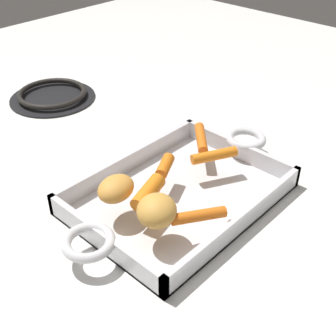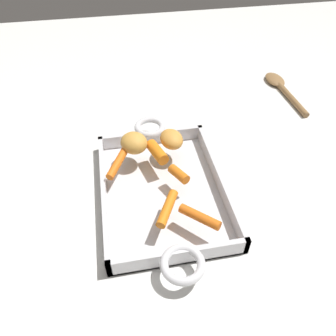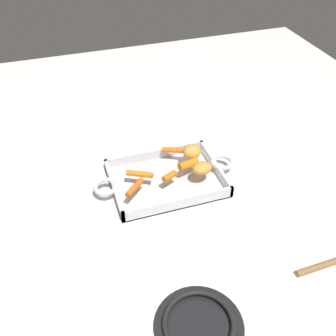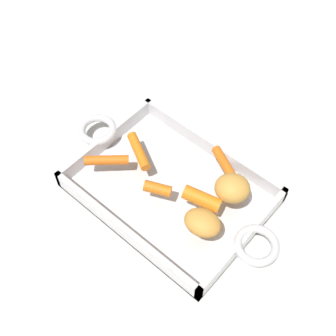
{
  "view_description": "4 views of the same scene",
  "coord_description": "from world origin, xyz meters",
  "px_view_note": "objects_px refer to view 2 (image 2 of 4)",
  "views": [
    {
      "loc": [
        0.38,
        0.33,
        0.4
      ],
      "look_at": [
        0.01,
        -0.01,
        0.05
      ],
      "focal_mm": 47.1,
      "sensor_mm": 36.0,
      "label": 1
    },
    {
      "loc": [
        -0.4,
        0.06,
        0.46
      ],
      "look_at": [
        0.01,
        -0.01,
        0.05
      ],
      "focal_mm": 35.05,
      "sensor_mm": 36.0,
      "label": 2
    },
    {
      "loc": [
        -0.24,
        -0.76,
        0.72
      ],
      "look_at": [
        -0.0,
        -0.02,
        0.07
      ],
      "focal_mm": 42.01,
      "sensor_mm": 36.0,
      "label": 3
    },
    {
      "loc": [
        0.26,
        -0.3,
        0.62
      ],
      "look_at": [
        -0.01,
        0.01,
        0.05
      ],
      "focal_mm": 48.48,
      "sensor_mm": 36.0,
      "label": 4
    }
  ],
  "objects_px": {
    "baby_carrot_long": "(200,217)",
    "potato_golden_small": "(171,139)",
    "baby_carrot_northeast": "(167,208)",
    "serving_spoon": "(281,86)",
    "baby_carrot_short": "(118,163)",
    "potato_halved": "(134,143)",
    "roasting_dish": "(163,189)",
    "baby_carrot_center_right": "(155,152)",
    "baby_carrot_northwest": "(178,173)"
  },
  "relations": [
    {
      "from": "baby_carrot_northeast",
      "to": "roasting_dish",
      "type": "bearing_deg",
      "value": -4.15
    },
    {
      "from": "baby_carrot_center_right",
      "to": "baby_carrot_northeast",
      "type": "height_order",
      "value": "baby_carrot_center_right"
    },
    {
      "from": "roasting_dish",
      "to": "baby_carrot_short",
      "type": "distance_m",
      "value": 0.1
    },
    {
      "from": "roasting_dish",
      "to": "serving_spoon",
      "type": "height_order",
      "value": "roasting_dish"
    },
    {
      "from": "baby_carrot_center_right",
      "to": "baby_carrot_long",
      "type": "xyz_separation_m",
      "value": [
        -0.16,
        -0.05,
        -0.0
      ]
    },
    {
      "from": "baby_carrot_center_right",
      "to": "baby_carrot_long",
      "type": "relative_size",
      "value": 0.83
    },
    {
      "from": "baby_carrot_center_right",
      "to": "baby_carrot_northwest",
      "type": "xyz_separation_m",
      "value": [
        -0.06,
        -0.03,
        -0.0
      ]
    },
    {
      "from": "roasting_dish",
      "to": "baby_carrot_northwest",
      "type": "height_order",
      "value": "baby_carrot_northwest"
    },
    {
      "from": "baby_carrot_short",
      "to": "potato_halved",
      "type": "height_order",
      "value": "potato_halved"
    },
    {
      "from": "roasting_dish",
      "to": "potato_golden_small",
      "type": "xyz_separation_m",
      "value": [
        0.09,
        -0.03,
        0.04
      ]
    },
    {
      "from": "baby_carrot_northeast",
      "to": "potato_halved",
      "type": "relative_size",
      "value": 1.33
    },
    {
      "from": "potato_golden_small",
      "to": "potato_halved",
      "type": "height_order",
      "value": "potato_halved"
    },
    {
      "from": "baby_carrot_northwest",
      "to": "serving_spoon",
      "type": "bearing_deg",
      "value": -48.36
    },
    {
      "from": "roasting_dish",
      "to": "baby_carrot_long",
      "type": "bearing_deg",
      "value": -156.92
    },
    {
      "from": "roasting_dish",
      "to": "baby_carrot_center_right",
      "type": "relative_size",
      "value": 6.84
    },
    {
      "from": "serving_spoon",
      "to": "baby_carrot_northwest",
      "type": "bearing_deg",
      "value": 130.12
    },
    {
      "from": "baby_carrot_northeast",
      "to": "serving_spoon",
      "type": "xyz_separation_m",
      "value": [
        0.38,
        -0.38,
        -0.04
      ]
    },
    {
      "from": "serving_spoon",
      "to": "baby_carrot_short",
      "type": "bearing_deg",
      "value": 118.48
    },
    {
      "from": "baby_carrot_center_right",
      "to": "baby_carrot_northwest",
      "type": "height_order",
      "value": "baby_carrot_center_right"
    },
    {
      "from": "baby_carrot_short",
      "to": "baby_carrot_long",
      "type": "bearing_deg",
      "value": -141.35
    },
    {
      "from": "baby_carrot_northeast",
      "to": "baby_carrot_northwest",
      "type": "xyz_separation_m",
      "value": [
        0.07,
        -0.03,
        0.0
      ]
    },
    {
      "from": "baby_carrot_long",
      "to": "potato_halved",
      "type": "height_order",
      "value": "potato_halved"
    },
    {
      "from": "baby_carrot_center_right",
      "to": "baby_carrot_long",
      "type": "distance_m",
      "value": 0.17
    },
    {
      "from": "serving_spoon",
      "to": "baby_carrot_northeast",
      "type": "bearing_deg",
      "value": 133.7
    },
    {
      "from": "baby_carrot_long",
      "to": "serving_spoon",
      "type": "bearing_deg",
      "value": -39.13
    },
    {
      "from": "baby_carrot_short",
      "to": "potato_golden_small",
      "type": "height_order",
      "value": "potato_golden_small"
    },
    {
      "from": "baby_carrot_long",
      "to": "roasting_dish",
      "type": "bearing_deg",
      "value": 23.08
    },
    {
      "from": "baby_carrot_northwest",
      "to": "potato_golden_small",
      "type": "height_order",
      "value": "potato_golden_small"
    },
    {
      "from": "baby_carrot_long",
      "to": "serving_spoon",
      "type": "height_order",
      "value": "baby_carrot_long"
    },
    {
      "from": "serving_spoon",
      "to": "potato_halved",
      "type": "bearing_deg",
      "value": 116.56
    },
    {
      "from": "baby_carrot_northeast",
      "to": "baby_carrot_short",
      "type": "bearing_deg",
      "value": 30.29
    },
    {
      "from": "baby_carrot_short",
      "to": "baby_carrot_northwest",
      "type": "xyz_separation_m",
      "value": [
        -0.05,
        -0.1,
        0.0
      ]
    },
    {
      "from": "potato_golden_small",
      "to": "potato_halved",
      "type": "xyz_separation_m",
      "value": [
        -0.0,
        0.07,
        0.0
      ]
    },
    {
      "from": "roasting_dish",
      "to": "potato_halved",
      "type": "relative_size",
      "value": 7.36
    },
    {
      "from": "baby_carrot_long",
      "to": "potato_golden_small",
      "type": "relative_size",
      "value": 1.27
    },
    {
      "from": "potato_halved",
      "to": "serving_spoon",
      "type": "relative_size",
      "value": 0.26
    },
    {
      "from": "potato_halved",
      "to": "baby_carrot_northeast",
      "type": "bearing_deg",
      "value": -167.53
    },
    {
      "from": "baby_carrot_northeast",
      "to": "serving_spoon",
      "type": "distance_m",
      "value": 0.53
    },
    {
      "from": "roasting_dish",
      "to": "serving_spoon",
      "type": "relative_size",
      "value": 1.89
    },
    {
      "from": "roasting_dish",
      "to": "potato_golden_small",
      "type": "distance_m",
      "value": 0.1
    },
    {
      "from": "potato_halved",
      "to": "serving_spoon",
      "type": "height_order",
      "value": "potato_halved"
    },
    {
      "from": "baby_carrot_northwest",
      "to": "potato_golden_small",
      "type": "xyz_separation_m",
      "value": [
        0.09,
        -0.0,
        0.01
      ]
    },
    {
      "from": "roasting_dish",
      "to": "baby_carrot_center_right",
      "type": "distance_m",
      "value": 0.07
    },
    {
      "from": "baby_carrot_long",
      "to": "potato_halved",
      "type": "distance_m",
      "value": 0.2
    },
    {
      "from": "roasting_dish",
      "to": "baby_carrot_northeast",
      "type": "height_order",
      "value": "baby_carrot_northeast"
    },
    {
      "from": "potato_golden_small",
      "to": "potato_halved",
      "type": "distance_m",
      "value": 0.07
    },
    {
      "from": "roasting_dish",
      "to": "baby_carrot_northeast",
      "type": "relative_size",
      "value": 5.54
    },
    {
      "from": "baby_carrot_northeast",
      "to": "potato_golden_small",
      "type": "height_order",
      "value": "potato_golden_small"
    },
    {
      "from": "baby_carrot_northeast",
      "to": "potato_halved",
      "type": "height_order",
      "value": "potato_halved"
    },
    {
      "from": "potato_halved",
      "to": "baby_carrot_northwest",
      "type": "bearing_deg",
      "value": -140.79
    }
  ]
}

